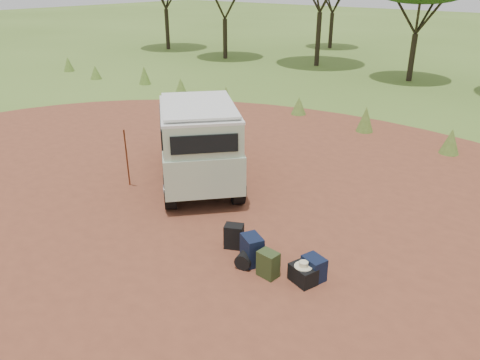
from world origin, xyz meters
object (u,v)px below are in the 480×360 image
Objects in this scene: backpack_black at (234,236)px; backpack_olive at (268,264)px; hard_case at (303,274)px; walking_staff at (127,158)px; safari_vehicle at (198,141)px; backpack_navy at (252,250)px; duffel_navy at (314,268)px.

backpack_black is 1.18m from backpack_olive.
walking_staff is at bearing -169.09° from hard_case.
safari_vehicle is 8.01× the size of backpack_navy.
backpack_black is (3.96, -0.50, -0.57)m from walking_staff.
hard_case is at bearing 26.13° from backpack_olive.
walking_staff is at bearing -166.80° from duffel_navy.
backpack_navy is at bearing 167.27° from backpack_olive.
backpack_olive reaches higher than duffel_navy.
walking_staff reaches higher than backpack_black.
backpack_navy is (3.54, -2.23, -0.80)m from safari_vehicle.
walking_staff is 4.03m from backpack_black.
backpack_navy is 1.15× the size of backpack_olive.
safari_vehicle reaches higher than duffel_navy.
walking_staff reaches higher than hard_case.
safari_vehicle is at bearing 153.71° from backpack_olive.
hard_case is (1.72, -0.13, -0.09)m from backpack_black.
safari_vehicle is 4.76m from backpack_olive.
backpack_navy reaches higher than hard_case.
backpack_black is 1.12× the size of duffel_navy.
backpack_navy is at bearing -158.01° from hard_case.
backpack_black is at bearing -171.84° from backpack_navy.
backpack_olive is at bearing -140.86° from hard_case.
backpack_navy is at bearing -60.76° from walking_staff.
safari_vehicle is 10.28× the size of duffel_navy.
walking_staff is 3.52× the size of hard_case.
backpack_black is 0.87× the size of backpack_navy.
safari_vehicle is at bearing 175.07° from backpack_navy.
safari_vehicle is 5.19m from hard_case.
duffel_navy is (0.69, 0.45, -0.03)m from backpack_olive.
walking_staff is at bearing -83.36° from safari_vehicle.
safari_vehicle is 5.18m from duffel_navy.
backpack_black reaches higher than hard_case.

